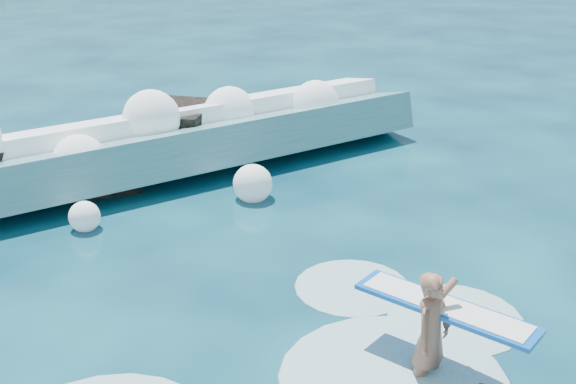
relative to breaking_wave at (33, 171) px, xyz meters
name	(u,v)px	position (x,y,z in m)	size (l,w,h in m)	color
ground	(279,325)	(1.64, -7.32, -0.58)	(200.00, 200.00, 0.00)	#072338
breaking_wave	(33,171)	(0.00, 0.00, 0.00)	(19.33, 2.95, 1.67)	teal
rock_cluster	(66,162)	(0.87, 0.51, -0.13)	(8.46, 3.37, 1.42)	black
surfer_with_board	(434,330)	(2.76, -9.48, 0.11)	(1.36, 3.02, 1.88)	#9B5D48
wave_spray	(22,153)	(-0.20, -0.11, 0.50)	(15.10, 4.32, 2.37)	white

